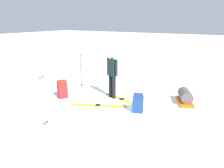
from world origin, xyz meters
name	(u,v)px	position (x,y,z in m)	size (l,w,h in m)	color
ground_plane	(112,103)	(0.00, 0.00, 0.00)	(80.00, 80.00, 0.00)	white
skier_standing	(112,73)	(-0.49, -0.30, 0.95)	(0.32, 0.54, 1.70)	black
ski_pair_near	(98,106)	(0.48, -0.27, 0.01)	(0.98, 1.86, 0.05)	gold
ski_pair_far	(122,99)	(-0.47, 0.14, 0.01)	(0.65, 1.68, 0.05)	gold
backpack_large_dark	(138,103)	(0.21, 1.09, 0.30)	(0.32, 0.38, 0.61)	navy
backpack_bright	(62,89)	(0.52, -1.84, 0.33)	(0.40, 0.36, 0.68)	#A31F22
ski_poles_planted_near	(81,69)	(-1.03, -2.21, 0.76)	(0.18, 0.10, 1.37)	black
ski_poles_planted_far	(44,99)	(2.34, -0.72, 0.77)	(0.19, 0.11, 1.39)	#B4C1C3
gear_sled	(185,97)	(-1.36, 2.16, 0.22)	(1.11, 0.84, 0.49)	#E85B0C
thermos_bottle	(143,99)	(-0.62, 0.89, 0.13)	(0.07, 0.07, 0.26)	black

